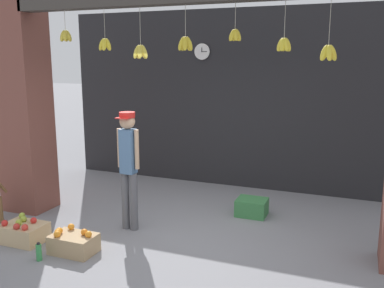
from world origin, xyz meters
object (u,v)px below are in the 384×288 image
(fruit_crate_oranges, at_px, (73,243))
(wall_clock, at_px, (202,52))
(fruit_crate_apples, at_px, (24,232))
(produce_box_green, at_px, (252,207))
(water_bottle, at_px, (39,252))
(shopkeeper, at_px, (128,161))

(fruit_crate_oranges, relative_size, wall_clock, 1.76)
(fruit_crate_oranges, height_order, fruit_crate_apples, fruit_crate_apples)
(produce_box_green, bearing_deg, fruit_crate_oranges, -130.08)
(fruit_crate_oranges, height_order, water_bottle, fruit_crate_oranges)
(shopkeeper, height_order, fruit_crate_oranges, shopkeeper)
(fruit_crate_apples, height_order, wall_clock, wall_clock)
(fruit_crate_apples, xyz_separation_m, water_bottle, (0.57, -0.37, -0.03))
(water_bottle, bearing_deg, wall_clock, 80.03)
(fruit_crate_oranges, xyz_separation_m, wall_clock, (0.42, 3.55, 2.43))
(shopkeeper, height_order, wall_clock, wall_clock)
(produce_box_green, bearing_deg, fruit_crate_apples, -141.36)
(shopkeeper, relative_size, fruit_crate_oranges, 3.02)
(water_bottle, xyz_separation_m, wall_clock, (0.68, 3.89, 2.45))
(water_bottle, height_order, wall_clock, wall_clock)
(fruit_crate_apples, height_order, produce_box_green, fruit_crate_apples)
(fruit_crate_oranges, distance_m, water_bottle, 0.43)
(shopkeeper, xyz_separation_m, water_bottle, (-0.54, -1.28, -0.91))
(fruit_crate_oranges, bearing_deg, produce_box_green, 49.92)
(water_bottle, relative_size, wall_clock, 0.72)
(fruit_crate_apples, relative_size, produce_box_green, 1.22)
(shopkeeper, distance_m, fruit_crate_oranges, 1.33)
(produce_box_green, relative_size, wall_clock, 1.45)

